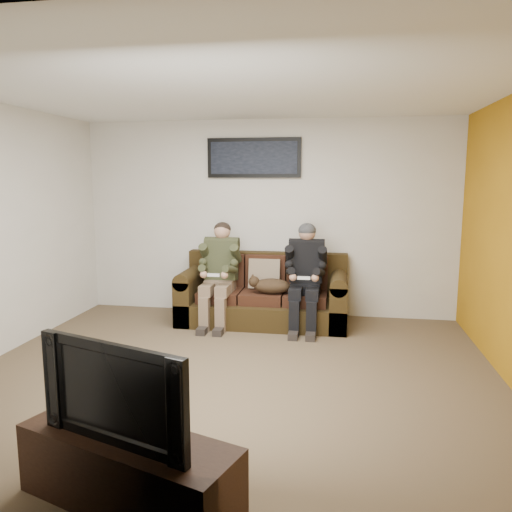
% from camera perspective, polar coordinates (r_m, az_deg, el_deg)
% --- Properties ---
extents(floor, '(5.00, 5.00, 0.00)m').
position_cam_1_polar(floor, '(4.85, -2.72, -13.38)').
color(floor, brown).
rests_on(floor, ground).
extents(ceiling, '(5.00, 5.00, 0.00)m').
position_cam_1_polar(ceiling, '(4.55, -2.98, 18.56)').
color(ceiling, silver).
rests_on(ceiling, ground).
extents(wall_back, '(5.00, 0.00, 5.00)m').
position_cam_1_polar(wall_back, '(6.72, 1.28, 4.32)').
color(wall_back, beige).
rests_on(wall_back, ground).
extents(wall_front, '(5.00, 0.00, 5.00)m').
position_cam_1_polar(wall_front, '(2.40, -14.47, -4.30)').
color(wall_front, beige).
rests_on(wall_front, ground).
extents(sofa, '(2.11, 0.91, 0.86)m').
position_cam_1_polar(sofa, '(6.45, 0.93, -4.63)').
color(sofa, '#30220E').
rests_on(sofa, ground).
extents(throw_pillow, '(0.40, 0.19, 0.40)m').
position_cam_1_polar(throw_pillow, '(6.43, 0.98, -2.06)').
color(throw_pillow, '#806A54').
rests_on(throw_pillow, sofa).
extents(throw_blanket, '(0.43, 0.21, 0.08)m').
position_cam_1_polar(throw_blanket, '(6.73, -4.11, 0.57)').
color(throw_blanket, tan).
rests_on(throw_blanket, sofa).
extents(person_left, '(0.51, 0.87, 1.28)m').
position_cam_1_polar(person_left, '(6.31, -4.19, -1.37)').
color(person_left, '#78614B').
rests_on(person_left, sofa).
extents(person_right, '(0.51, 0.86, 1.29)m').
position_cam_1_polar(person_right, '(6.14, 5.70, -1.63)').
color(person_right, black).
rests_on(person_right, sofa).
extents(cat, '(0.66, 0.26, 0.24)m').
position_cam_1_polar(cat, '(6.17, 1.66, -3.40)').
color(cat, '#442E1B').
rests_on(cat, sofa).
extents(framed_poster, '(1.25, 0.05, 0.52)m').
position_cam_1_polar(framed_poster, '(6.70, -0.25, 11.16)').
color(framed_poster, black).
rests_on(framed_poster, wall_back).
extents(tv_stand, '(1.39, 0.83, 0.41)m').
position_cam_1_polar(tv_stand, '(3.14, -14.39, -22.66)').
color(tv_stand, black).
rests_on(tv_stand, ground).
extents(television, '(0.98, 0.44, 0.57)m').
position_cam_1_polar(television, '(2.91, -14.78, -14.37)').
color(television, black).
rests_on(television, tv_stand).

